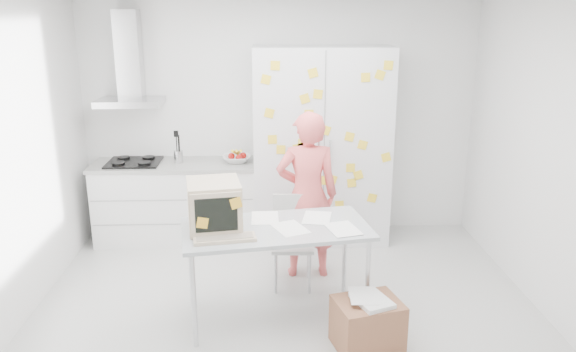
{
  "coord_description": "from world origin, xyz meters",
  "views": [
    {
      "loc": [
        -0.16,
        -4.43,
        2.57
      ],
      "look_at": [
        0.04,
        0.63,
        1.07
      ],
      "focal_mm": 35.0,
      "sensor_mm": 36.0,
      "label": 1
    }
  ],
  "objects_px": {
    "person": "(307,195)",
    "desk": "(237,216)",
    "chair": "(292,235)",
    "cardboard_box": "(367,323)"
  },
  "relations": [
    {
      "from": "person",
      "to": "desk",
      "type": "relative_size",
      "value": 1.01
    },
    {
      "from": "person",
      "to": "chair",
      "type": "distance_m",
      "value": 0.41
    },
    {
      "from": "desk",
      "to": "chair",
      "type": "distance_m",
      "value": 0.92
    },
    {
      "from": "desk",
      "to": "cardboard_box",
      "type": "relative_size",
      "value": 2.84
    },
    {
      "from": "person",
      "to": "desk",
      "type": "xyz_separation_m",
      "value": [
        -0.64,
        -0.83,
        0.1
      ]
    },
    {
      "from": "chair",
      "to": "desk",
      "type": "bearing_deg",
      "value": -125.27
    },
    {
      "from": "desk",
      "to": "cardboard_box",
      "type": "height_order",
      "value": "desk"
    },
    {
      "from": "person",
      "to": "cardboard_box",
      "type": "bearing_deg",
      "value": 105.0
    },
    {
      "from": "chair",
      "to": "cardboard_box",
      "type": "bearing_deg",
      "value": -62.66
    },
    {
      "from": "chair",
      "to": "cardboard_box",
      "type": "distance_m",
      "value": 1.28
    }
  ]
}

